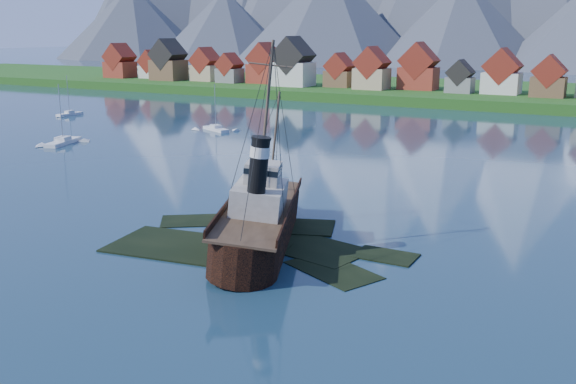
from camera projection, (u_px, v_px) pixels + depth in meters
The scene contains 9 objects.
ground at pixel (231, 247), 66.34m from camera, with size 1400.00×1400.00×0.00m, color #193246.
shoal at pixel (257, 247), 67.44m from camera, with size 31.71×21.24×1.14m.
shore_bank at pixel (515, 99), 211.31m from camera, with size 600.00×80.00×3.20m, color #154513.
seawall at pixel (492, 111), 178.91m from camera, with size 600.00×2.50×2.00m, color #3F3D38.
town at pixel (403, 71), 209.23m from camera, with size 250.96×16.69×17.30m.
tugboat_wreck at pixel (263, 216), 67.45m from camera, with size 6.51×28.04×22.22m.
sailboat_a at pixel (63, 143), 127.05m from camera, with size 5.35×10.34×12.27m.
sailboat_b at pixel (70, 115), 169.96m from camera, with size 2.28×7.68×11.01m.
sailboat_c at pixel (216, 130), 144.18m from camera, with size 8.48×5.60×10.85m.
Camera 1 is at (35.13, -52.55, 21.74)m, focal length 40.00 mm.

